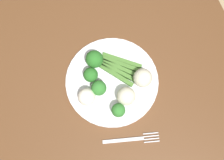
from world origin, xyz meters
The scene contains 12 objects.
ground_plane centered at (0.00, 0.00, -0.01)m, with size 6.00×6.00×0.02m, color tan.
dining_table centered at (0.00, 0.00, 0.65)m, with size 1.17×0.91×0.77m.
plate centered at (0.07, 0.01, 0.78)m, with size 0.28×0.28×0.01m, color white.
asparagus_bundle centered at (0.04, 0.05, 0.79)m, with size 0.13×0.13×0.01m.
broccoli_front_left centered at (0.17, 0.00, 0.82)m, with size 0.04×0.04×0.05m.
broccoli_front centered at (0.00, -0.02, 0.82)m, with size 0.05×0.05×0.07m.
broccoli_near_center centered at (0.04, -0.04, 0.82)m, with size 0.04×0.04×0.05m.
broccoli_outer_edge centered at (0.09, -0.03, 0.82)m, with size 0.04×0.04×0.05m.
cauliflower_back_right centered at (0.10, 0.10, 0.82)m, with size 0.06×0.06×0.06m, color beige.
cauliflower_mid centered at (0.13, 0.03, 0.81)m, with size 0.06×0.06×0.06m, color beige.
cauliflower_back centered at (0.10, -0.08, 0.81)m, with size 0.05×0.05×0.05m, color white.
fork centered at (0.25, 0.01, 0.77)m, with size 0.05×0.17×0.00m.
Camera 1 is at (0.27, -0.05, 1.51)m, focal length 39.66 mm.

